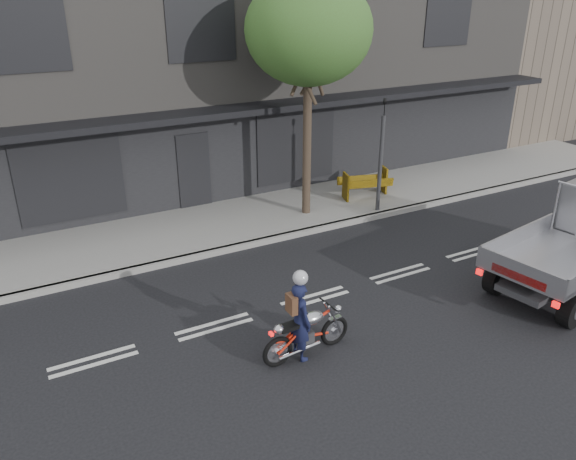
% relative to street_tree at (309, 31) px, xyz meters
% --- Properties ---
extents(ground, '(80.00, 80.00, 0.00)m').
position_rel_street_tree_xyz_m(ground, '(-2.20, -4.20, -5.28)').
color(ground, black).
rests_on(ground, ground).
extents(sidewalk, '(32.00, 3.20, 0.15)m').
position_rel_street_tree_xyz_m(sidewalk, '(-2.20, 0.50, -5.20)').
color(sidewalk, gray).
rests_on(sidewalk, ground).
extents(kerb, '(32.00, 0.20, 0.15)m').
position_rel_street_tree_xyz_m(kerb, '(-2.20, -1.10, -5.20)').
color(kerb, gray).
rests_on(kerb, ground).
extents(building_main, '(26.00, 10.00, 8.00)m').
position_rel_street_tree_xyz_m(building_main, '(-2.20, 7.10, -1.28)').
color(building_main, slate).
rests_on(building_main, ground).
extents(building_neighbour, '(14.00, 10.00, 10.00)m').
position_rel_street_tree_xyz_m(building_neighbour, '(17.80, 7.10, -0.28)').
color(building_neighbour, brown).
rests_on(building_neighbour, ground).
extents(street_tree, '(3.40, 3.40, 6.74)m').
position_rel_street_tree_xyz_m(street_tree, '(0.00, 0.00, 0.00)').
color(street_tree, '#382B21').
rests_on(street_tree, ground).
extents(traffic_light_pole, '(0.12, 0.12, 3.50)m').
position_rel_street_tree_xyz_m(traffic_light_pole, '(2.00, -0.85, -3.63)').
color(traffic_light_pole, '#2D2D30').
rests_on(traffic_light_pole, ground).
extents(motorcycle, '(1.89, 0.55, 0.97)m').
position_rel_street_tree_xyz_m(motorcycle, '(-3.40, -5.89, -4.78)').
color(motorcycle, black).
rests_on(motorcycle, ground).
extents(rider, '(0.41, 0.59, 1.56)m').
position_rel_street_tree_xyz_m(rider, '(-3.55, -5.89, -4.50)').
color(rider, '#15193A').
rests_on(rider, ground).
extents(construction_barrier, '(1.70, 1.03, 0.89)m').
position_rel_street_tree_xyz_m(construction_barrier, '(2.37, 0.11, -4.68)').
color(construction_barrier, '#E0A40B').
rests_on(construction_barrier, sidewalk).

